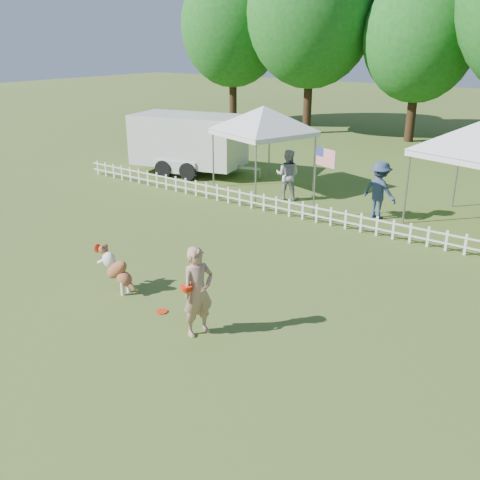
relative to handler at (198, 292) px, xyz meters
The scene contains 14 objects.
ground 1.53m from the handler, 165.80° to the left, with size 120.00×120.00×0.00m, color #3F5C1D.
picket_fence 7.43m from the handler, 99.33° to the left, with size 22.00×0.08×0.60m, color silver, non-canonical shape.
handler is the anchor object (origin of this frame).
dog 2.74m from the handler, behind, with size 1.03×0.34×1.07m, color brown, non-canonical shape.
frisbee_on_turf 1.51m from the handler, behind, with size 0.25×0.25×0.02m, color red.
canopy_tent_left 10.88m from the handler, 117.82° to the left, with size 2.97×2.97×3.06m, color silver, non-canonical shape.
canopy_tent_right 10.22m from the handler, 75.85° to the left, with size 3.08×3.08×3.18m, color silver, non-canonical shape.
cargo_trailer 13.44m from the handler, 132.58° to the left, with size 5.72×2.51×2.51m, color silver, non-canonical shape.
flag_pole 7.86m from the handler, 102.98° to the left, with size 0.91×0.10×2.38m, color gray, non-canonical shape.
spectator_a 9.67m from the handler, 111.74° to the left, with size 0.87×0.68×1.79m, color #9C9BA0.
spectator_b 8.92m from the handler, 90.69° to the left, with size 1.19×0.68×1.84m, color navy.
tree_far_left 27.95m from the handler, 125.99° to the left, with size 6.60×6.60×11.00m, color #175016, non-canonical shape.
tree_left 24.60m from the handler, 115.07° to the left, with size 7.40×7.40×12.00m, color #175016, non-canonical shape.
tree_center_left 23.53m from the handler, 100.43° to the left, with size 6.00×6.00×9.80m, color #175016, non-canonical shape.
Camera 1 is at (7.34, -7.20, 5.46)m, focal length 40.00 mm.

